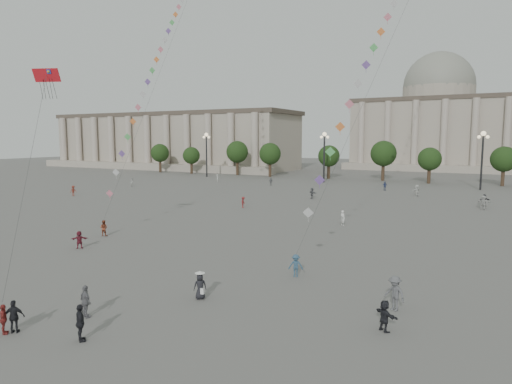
% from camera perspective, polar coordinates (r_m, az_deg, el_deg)
% --- Properties ---
extents(ground, '(360.00, 360.00, 0.00)m').
position_cam_1_polar(ground, '(29.88, -10.66, -11.73)').
color(ground, '#5E5C59').
rests_on(ground, ground).
extents(hall_west, '(84.00, 26.22, 17.20)m').
position_cam_1_polar(hall_west, '(148.53, -10.60, 6.28)').
color(hall_west, '#A99E8E').
rests_on(hall_west, ground).
extents(hall_central, '(48.30, 34.30, 35.50)m').
position_cam_1_polar(hall_central, '(152.33, 21.65, 8.11)').
color(hall_central, '#A99E8E').
rests_on(hall_central, ground).
extents(tree_row, '(137.12, 5.12, 8.00)m').
position_cam_1_polar(tree_row, '(101.65, 18.06, 4.17)').
color(tree_row, '#3A2C1D').
rests_on(tree_row, ground).
extents(lamp_post_far_west, '(2.00, 0.90, 10.65)m').
position_cam_1_polar(lamp_post_far_west, '(111.45, -6.21, 5.67)').
color(lamp_post_far_west, '#262628').
rests_on(lamp_post_far_west, ground).
extents(lamp_post_mid_west, '(2.00, 0.90, 10.65)m').
position_cam_1_polar(lamp_post_mid_west, '(97.71, 8.54, 5.49)').
color(lamp_post_mid_west, '#262628').
rests_on(lamp_post_mid_west, ground).
extents(lamp_post_mid_east, '(2.00, 0.90, 10.65)m').
position_cam_1_polar(lamp_post_mid_east, '(92.04, 26.47, 4.78)').
color(lamp_post_mid_east, '#262628').
rests_on(lamp_post_mid_east, ground).
extents(person_crowd_0, '(1.01, 0.87, 1.62)m').
position_cam_1_polar(person_crowd_0, '(85.28, 15.79, 0.72)').
color(person_crowd_0, navy).
rests_on(person_crowd_0, ground).
extents(person_crowd_1, '(0.96, 1.04, 1.71)m').
position_cam_1_polar(person_crowd_1, '(92.15, -15.22, 1.20)').
color(person_crowd_1, silver).
rests_on(person_crowd_1, ground).
extents(person_crowd_2, '(0.82, 1.19, 1.69)m').
position_cam_1_polar(person_crowd_2, '(80.30, -21.87, 0.15)').
color(person_crowd_2, maroon).
rests_on(person_crowd_2, ground).
extents(person_crowd_3, '(1.44, 1.25, 1.57)m').
position_cam_1_polar(person_crowd_3, '(23.93, 15.77, -14.66)').
color(person_crowd_3, '#222227').
rests_on(person_crowd_3, ground).
extents(person_crowd_4, '(1.17, 1.85, 1.91)m').
position_cam_1_polar(person_crowd_4, '(78.34, 19.46, 0.18)').
color(person_crowd_4, silver).
rests_on(person_crowd_4, ground).
extents(person_crowd_6, '(1.44, 1.18, 1.94)m').
position_cam_1_polar(person_crowd_6, '(26.68, 16.95, -12.01)').
color(person_crowd_6, '#57575B').
rests_on(person_crowd_6, ground).
extents(person_crowd_7, '(1.85, 1.09, 1.90)m').
position_cam_1_polar(person_crowd_7, '(67.21, 26.56, -1.19)').
color(person_crowd_7, silver).
rests_on(person_crowd_7, ground).
extents(person_crowd_9, '(1.53, 1.36, 1.69)m').
position_cam_1_polar(person_crowd_9, '(70.62, 26.65, -0.93)').
color(person_crowd_9, black).
rests_on(person_crowd_9, ground).
extents(person_crowd_10, '(0.68, 0.71, 1.63)m').
position_cam_1_polar(person_crowd_10, '(98.70, -4.85, 1.75)').
color(person_crowd_10, silver).
rests_on(person_crowd_10, ground).
extents(person_crowd_12, '(1.63, 1.30, 1.74)m').
position_cam_1_polar(person_crowd_12, '(71.53, 7.03, -0.14)').
color(person_crowd_12, slate).
rests_on(person_crowd_12, ground).
extents(person_crowd_13, '(0.72, 0.63, 1.67)m').
position_cam_1_polar(person_crowd_13, '(50.16, 10.78, -3.20)').
color(person_crowd_13, silver).
rests_on(person_crowd_13, ground).
extents(person_crowd_16, '(0.94, 0.46, 1.55)m').
position_cam_1_polar(person_crowd_16, '(90.61, 1.86, 1.29)').
color(person_crowd_16, slate).
rests_on(person_crowd_16, ground).
extents(person_crowd_17, '(0.75, 1.07, 1.51)m').
position_cam_1_polar(person_crowd_17, '(61.82, -1.61, -1.29)').
color(person_crowd_17, maroon).
rests_on(person_crowd_17, ground).
extents(tourist_0, '(0.91, 0.82, 1.48)m').
position_cam_1_polar(tourist_0, '(25.83, -29.02, -13.75)').
color(tourist_0, maroon).
rests_on(tourist_0, ground).
extents(tourist_1, '(1.10, 0.96, 1.78)m').
position_cam_1_polar(tourist_1, '(23.46, -21.10, -15.03)').
color(tourist_1, black).
rests_on(tourist_1, ground).
extents(tourist_2, '(1.37, 1.26, 1.52)m').
position_cam_1_polar(tourist_2, '(42.05, -21.21, -5.58)').
color(tourist_2, maroon).
rests_on(tourist_2, ground).
extents(tourist_3, '(1.11, 0.70, 1.75)m').
position_cam_1_polar(tourist_3, '(26.22, -20.52, -12.70)').
color(tourist_3, slate).
rests_on(tourist_3, ground).
extents(tourist_4, '(1.01, 0.87, 1.63)m').
position_cam_1_polar(tourist_4, '(25.73, -27.97, -13.60)').
color(tourist_4, black).
rests_on(tourist_4, ground).
extents(kite_flyer_0, '(0.92, 0.83, 1.55)m').
position_cam_1_polar(kite_flyer_0, '(46.52, -18.51, -4.29)').
color(kite_flyer_0, brown).
rests_on(kite_flyer_0, ground).
extents(kite_flyer_1, '(1.15, 0.90, 1.56)m').
position_cam_1_polar(kite_flyer_1, '(31.57, 4.99, -9.15)').
color(kite_flyer_1, '#31526E').
rests_on(kite_flyer_1, ground).
extents(hat_person, '(0.89, 0.88, 1.69)m').
position_cam_1_polar(hat_person, '(27.50, -7.00, -11.49)').
color(hat_person, black).
rests_on(hat_person, ground).
extents(dragon_kite, '(7.09, 6.79, 21.40)m').
position_cam_1_polar(dragon_kite, '(41.15, -24.68, 12.03)').
color(dragon_kite, red).
rests_on(dragon_kite, ground).
extents(kite_train_west, '(12.76, 36.16, 56.62)m').
position_cam_1_polar(kite_train_west, '(65.97, -10.46, 19.54)').
color(kite_train_west, '#3F3F3F').
rests_on(kite_train_west, ground).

